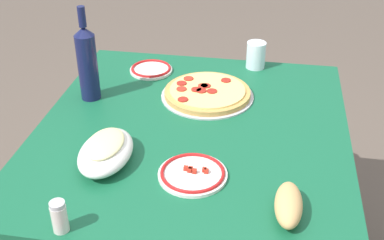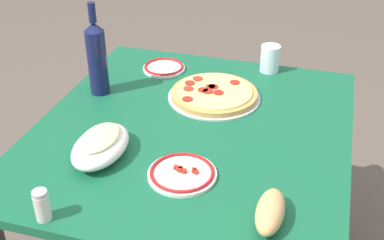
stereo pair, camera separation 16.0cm
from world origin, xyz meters
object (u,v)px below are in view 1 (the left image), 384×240
bread_loaf (288,205)px  wine_bottle (87,62)px  water_glass (256,55)px  baked_pasta_dish (106,150)px  dining_table (192,157)px  side_plate_far (193,174)px  pepperoni_pizza (207,93)px  spice_shaker (59,217)px  side_plate_near (151,69)px

bread_loaf → wine_bottle: bearing=54.2°
bread_loaf → water_glass: bearing=8.9°
baked_pasta_dish → bread_loaf: baked_pasta_dish is taller
dining_table → water_glass: size_ratio=10.43×
dining_table → wine_bottle: wine_bottle is taller
water_glass → side_plate_far: 0.75m
baked_pasta_dish → dining_table: bearing=-43.7°
pepperoni_pizza → spice_shaker: size_ratio=3.83×
water_glass → side_plate_near: water_glass is taller
baked_pasta_dish → wine_bottle: bearing=25.8°
dining_table → pepperoni_pizza: bearing=-4.8°
dining_table → side_plate_far: side_plate_far is taller
pepperoni_pizza → wine_bottle: 0.44m
side_plate_near → pepperoni_pizza: bearing=-124.0°
baked_pasta_dish → water_glass: size_ratio=2.26×
dining_table → side_plate_near: side_plate_near is taller
dining_table → bread_loaf: 0.50m
pepperoni_pizza → side_plate_far: (-0.47, -0.03, -0.01)m
dining_table → water_glass: 0.55m
dining_table → baked_pasta_dish: baked_pasta_dish is taller
baked_pasta_dish → water_glass: 0.82m
side_plate_far → wine_bottle: bearing=48.2°
side_plate_far → spice_shaker: (-0.26, 0.28, 0.03)m
side_plate_far → side_plate_near: bearing=23.4°
side_plate_near → spice_shaker: spice_shaker is taller
pepperoni_pizza → baked_pasta_dish: 0.50m
pepperoni_pizza → wine_bottle: wine_bottle is taller
water_glass → side_plate_far: size_ratio=0.54×
bread_loaf → pepperoni_pizza: bearing=26.5°
bread_loaf → side_plate_near: bearing=35.7°
pepperoni_pizza → side_plate_far: 0.47m
side_plate_near → water_glass: bearing=-75.1°
baked_pasta_dish → water_glass: (0.72, -0.39, 0.01)m
water_glass → side_plate_near: (-0.11, 0.40, -0.04)m
pepperoni_pizza → side_plate_near: 0.30m
dining_table → pepperoni_pizza: pepperoni_pizza is taller
water_glass → spice_shaker: water_glass is taller
wine_bottle → spice_shaker: 0.68m
side_plate_far → dining_table: bearing=10.1°
dining_table → water_glass: (0.49, -0.17, 0.17)m
side_plate_far → spice_shaker: spice_shaker is taller
wine_bottle → water_glass: bearing=-58.1°
pepperoni_pizza → spice_shaker: bearing=160.8°
water_glass → spice_shaker: 1.09m
side_plate_far → spice_shaker: 0.39m
side_plate_near → wine_bottle: bearing=146.6°
side_plate_near → spice_shaker: bearing=179.6°
dining_table → baked_pasta_dish: bearing=136.3°
dining_table → side_plate_far: size_ratio=5.63×
wine_bottle → water_glass: (0.35, -0.57, -0.09)m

